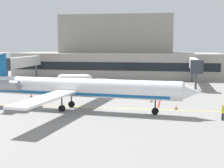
% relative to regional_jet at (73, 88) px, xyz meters
% --- Properties ---
extents(ground, '(120.00, 120.00, 0.11)m').
position_rel_regional_jet_xyz_m(ground, '(6.09, 0.01, -3.15)').
color(ground, gray).
extents(terminal_building, '(55.27, 17.57, 17.09)m').
position_rel_regional_jet_xyz_m(terminal_building, '(-1.86, 49.48, 3.51)').
color(terminal_building, gray).
rests_on(terminal_building, ground).
extents(jet_bridge_west, '(2.40, 17.92, 5.97)m').
position_rel_regional_jet_xyz_m(jet_bridge_west, '(18.11, 30.33, 1.49)').
color(jet_bridge_west, silver).
rests_on(jet_bridge_west, ground).
extents(jet_bridge_east, '(2.40, 19.98, 6.11)m').
position_rel_regional_jet_xyz_m(jet_bridge_east, '(-21.40, 29.27, 1.63)').
color(jet_bridge_east, silver).
rests_on(jet_bridge_east, ground).
extents(regional_jet, '(33.88, 28.43, 7.82)m').
position_rel_regional_jet_xyz_m(regional_jet, '(0.00, 0.00, 0.00)').
color(regional_jet, white).
rests_on(regional_jet, ground).
extents(pushback_tractor, '(2.50, 4.02, 2.23)m').
position_rel_regional_jet_xyz_m(pushback_tractor, '(-0.31, 18.24, -2.10)').
color(pushback_tractor, '#19389E').
rests_on(pushback_tractor, ground).
extents(fuel_tank, '(7.67, 2.75, 2.40)m').
position_rel_regional_jet_xyz_m(fuel_tank, '(-7.74, 27.12, -1.75)').
color(fuel_tank, white).
rests_on(fuel_tank, ground).
extents(marshaller, '(0.56, 0.73, 1.90)m').
position_rel_regional_jet_xyz_m(marshaller, '(19.48, -3.06, -2.14)').
color(marshaller, '#191E33').
rests_on(marshaller, ground).
extents(safety_cone_alpha, '(0.47, 0.47, 0.55)m').
position_rel_regional_jet_xyz_m(safety_cone_alpha, '(-10.45, 9.81, -2.86)').
color(safety_cone_alpha, orange).
rests_on(safety_cone_alpha, ground).
extents(safety_cone_bravo, '(0.47, 0.47, 0.55)m').
position_rel_regional_jet_xyz_m(safety_cone_bravo, '(10.27, 8.23, -2.86)').
color(safety_cone_bravo, orange).
rests_on(safety_cone_bravo, ground).
extents(safety_cone_charlie, '(0.47, 0.47, 0.55)m').
position_rel_regional_jet_xyz_m(safety_cone_charlie, '(14.06, 2.97, -2.86)').
color(safety_cone_charlie, orange).
rests_on(safety_cone_charlie, ground).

